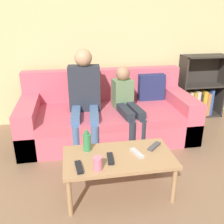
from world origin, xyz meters
The scene contains 12 objects.
wall_back centered at (0.00, 2.78, 1.30)m, with size 12.00×0.06×2.60m.
couch centered at (0.15, 2.20, 0.26)m, with size 2.16×1.00×0.81m.
bookshelf centered at (1.65, 2.62, 0.36)m, with size 0.68×0.28×0.95m.
coffee_table centered at (0.06, 1.02, 0.34)m, with size 0.95×0.51×0.38m.
person_adult centered at (-0.14, 2.10, 0.64)m, with size 0.40×0.69×1.14m.
person_child centered at (0.37, 2.05, 0.51)m, with size 0.32×0.69×0.91m.
cup_near centered at (-0.14, 0.86, 0.43)m, with size 0.07×0.07×0.11m.
tv_remote_0 centered at (-0.02, 0.98, 0.39)m, with size 0.06×0.17×0.02m.
tv_remote_1 centered at (0.23, 1.02, 0.39)m, with size 0.10×0.18×0.02m.
tv_remote_2 centered at (-0.29, 0.90, 0.39)m, with size 0.06×0.17×0.02m.
tv_remote_3 centered at (0.41, 1.11, 0.39)m, with size 0.16×0.15×0.02m.
bottle centered at (-0.20, 1.17, 0.46)m, with size 0.07×0.07×0.20m.
Camera 1 is at (-0.32, -0.80, 1.54)m, focal length 40.00 mm.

